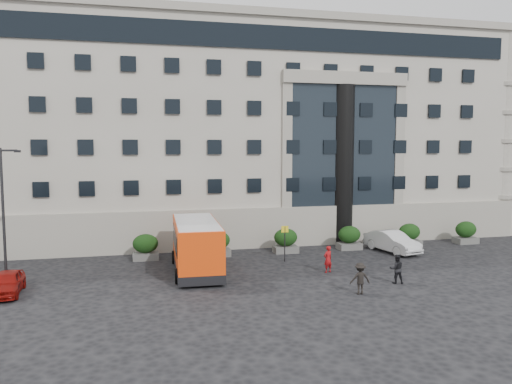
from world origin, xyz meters
TOP-DOWN VIEW (x-y plane):
  - ground at (0.00, 0.00)m, footprint 120.00×120.00m
  - civic_building at (6.00, 22.00)m, footprint 44.00×24.00m
  - entrance_column at (12.00, 10.30)m, footprint 1.80×1.80m
  - hedge_a at (-4.00, 7.80)m, footprint 1.80×1.26m
  - hedge_b at (1.20, 7.80)m, footprint 1.80×1.26m
  - hedge_c at (6.40, 7.80)m, footprint 1.80×1.26m
  - hedge_d at (11.60, 7.80)m, footprint 1.80×1.26m
  - hedge_e at (16.80, 7.80)m, footprint 1.80×1.26m
  - hedge_f at (22.00, 7.80)m, footprint 1.80×1.26m
  - street_lamp at (-11.94, 3.00)m, footprint 1.16×0.18m
  - bus_stop_sign at (5.50, 5.00)m, footprint 0.50×0.08m
  - minibus at (-0.84, 3.56)m, footprint 3.16×7.98m
  - parked_car_a at (-11.50, 1.03)m, footprint 1.69×3.86m
  - white_taxi at (14.39, 6.15)m, footprint 2.81×5.13m
  - pedestrian_a at (7.34, 1.48)m, footprint 0.74×0.61m
  - pedestrian_b at (10.37, -1.81)m, footprint 0.98×0.84m
  - pedestrian_c at (7.34, -3.30)m, footprint 1.17×0.73m

SIDE VIEW (x-z plane):
  - ground at x=0.00m, z-range 0.00..0.00m
  - parked_car_a at x=-11.50m, z-range 0.00..1.29m
  - white_taxi at x=14.39m, z-range 0.00..1.60m
  - pedestrian_a at x=7.34m, z-range 0.00..1.73m
  - pedestrian_b at x=10.37m, z-range 0.00..1.73m
  - pedestrian_c at x=7.34m, z-range 0.00..1.75m
  - hedge_a at x=-4.00m, z-range 0.01..1.85m
  - hedge_b at x=1.20m, z-range 0.01..1.85m
  - hedge_c at x=6.40m, z-range 0.01..1.85m
  - hedge_d at x=11.60m, z-range 0.01..1.85m
  - hedge_e at x=16.80m, z-range 0.01..1.85m
  - hedge_f at x=22.00m, z-range 0.01..1.85m
  - bus_stop_sign at x=5.50m, z-range 0.47..2.99m
  - minibus at x=-0.84m, z-range 0.17..3.46m
  - street_lamp at x=-11.94m, z-range 0.37..8.37m
  - entrance_column at x=12.00m, z-range 0.00..13.00m
  - civic_building at x=6.00m, z-range 0.00..18.00m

